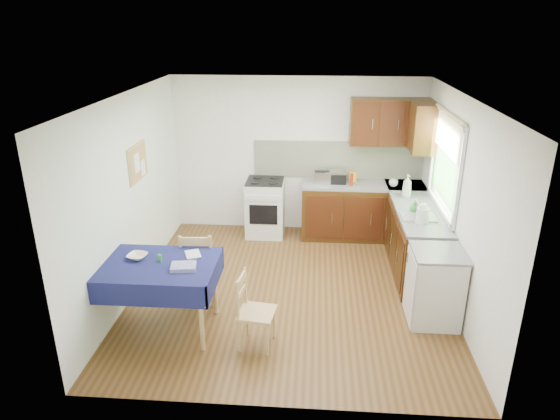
# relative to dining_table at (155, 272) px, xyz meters

# --- Properties ---
(floor) EXTENTS (4.20, 4.20, 0.00)m
(floor) POSITION_rel_dining_table_xyz_m (1.44, 0.96, -0.72)
(floor) COLOR #4C3214
(floor) RESTS_ON ground
(ceiling) EXTENTS (4.00, 4.20, 0.02)m
(ceiling) POSITION_rel_dining_table_xyz_m (1.44, 0.96, 1.78)
(ceiling) COLOR white
(ceiling) RESTS_ON wall_back
(wall_back) EXTENTS (4.00, 0.02, 2.50)m
(wall_back) POSITION_rel_dining_table_xyz_m (1.44, 3.06, 0.53)
(wall_back) COLOR silver
(wall_back) RESTS_ON ground
(wall_front) EXTENTS (4.00, 0.02, 2.50)m
(wall_front) POSITION_rel_dining_table_xyz_m (1.44, -1.14, 0.53)
(wall_front) COLOR silver
(wall_front) RESTS_ON ground
(wall_left) EXTENTS (0.02, 4.20, 2.50)m
(wall_left) POSITION_rel_dining_table_xyz_m (-0.56, 0.96, 0.53)
(wall_left) COLOR white
(wall_left) RESTS_ON ground
(wall_right) EXTENTS (0.02, 4.20, 2.50)m
(wall_right) POSITION_rel_dining_table_xyz_m (3.44, 0.96, 0.53)
(wall_right) COLOR silver
(wall_right) RESTS_ON ground
(base_cabinets) EXTENTS (1.90, 2.30, 0.86)m
(base_cabinets) POSITION_rel_dining_table_xyz_m (2.79, 2.21, -0.29)
(base_cabinets) COLOR #331E08
(base_cabinets) RESTS_ON ground
(worktop_back) EXTENTS (1.90, 0.60, 0.04)m
(worktop_back) POSITION_rel_dining_table_xyz_m (2.49, 2.76, 0.16)
(worktop_back) COLOR slate
(worktop_back) RESTS_ON base_cabinets
(worktop_right) EXTENTS (0.60, 1.70, 0.04)m
(worktop_right) POSITION_rel_dining_table_xyz_m (3.14, 1.61, 0.16)
(worktop_right) COLOR slate
(worktop_right) RESTS_ON base_cabinets
(worktop_corner) EXTENTS (0.60, 0.60, 0.04)m
(worktop_corner) POSITION_rel_dining_table_xyz_m (3.14, 2.76, 0.16)
(worktop_corner) COLOR slate
(worktop_corner) RESTS_ON base_cabinets
(splashback) EXTENTS (2.70, 0.02, 0.60)m
(splashback) POSITION_rel_dining_table_xyz_m (2.09, 3.04, 0.48)
(splashback) COLOR white
(splashback) RESTS_ON wall_back
(upper_cabinets) EXTENTS (1.20, 0.85, 0.70)m
(upper_cabinets) POSITION_rel_dining_table_xyz_m (2.96, 2.76, 1.13)
(upper_cabinets) COLOR #331E08
(upper_cabinets) RESTS_ON wall_back
(stove) EXTENTS (0.60, 0.61, 0.92)m
(stove) POSITION_rel_dining_table_xyz_m (0.94, 2.75, -0.26)
(stove) COLOR silver
(stove) RESTS_ON ground
(window) EXTENTS (0.04, 1.48, 1.26)m
(window) POSITION_rel_dining_table_xyz_m (3.41, 1.66, 0.93)
(window) COLOR #285020
(window) RESTS_ON wall_right
(fridge) EXTENTS (0.58, 0.60, 0.89)m
(fridge) POSITION_rel_dining_table_xyz_m (3.14, 0.41, -0.28)
(fridge) COLOR silver
(fridge) RESTS_ON ground
(corkboard) EXTENTS (0.04, 0.62, 0.47)m
(corkboard) POSITION_rel_dining_table_xyz_m (-0.53, 1.26, 0.88)
(corkboard) COLOR #A18050
(corkboard) RESTS_ON wall_left
(dining_table) EXTENTS (1.36, 0.92, 0.83)m
(dining_table) POSITION_rel_dining_table_xyz_m (0.00, 0.00, 0.00)
(dining_table) COLOR #101740
(dining_table) RESTS_ON ground
(chair_far) EXTENTS (0.46, 0.46, 0.97)m
(chair_far) POSITION_rel_dining_table_xyz_m (0.34, 0.58, -0.21)
(chair_far) COLOR #A18050
(chair_far) RESTS_ON ground
(chair_near) EXTENTS (0.42, 0.42, 0.85)m
(chair_near) POSITION_rel_dining_table_xyz_m (1.11, -0.23, -0.27)
(chair_near) COLOR #A18050
(chair_near) RESTS_ON ground
(toaster) EXTENTS (0.27, 0.17, 0.21)m
(toaster) POSITION_rel_dining_table_xyz_m (1.84, 2.74, 0.27)
(toaster) COLOR #AEAEB3
(toaster) RESTS_ON worktop_back
(sandwich_press) EXTENTS (0.33, 0.28, 0.19)m
(sandwich_press) POSITION_rel_dining_table_xyz_m (2.05, 2.80, 0.27)
(sandwich_press) COLOR black
(sandwich_press) RESTS_ON worktop_back
(sauce_bottle) EXTENTS (0.05, 0.05, 0.20)m
(sauce_bottle) POSITION_rel_dining_table_xyz_m (2.29, 2.62, 0.28)
(sauce_bottle) COLOR #AC200D
(sauce_bottle) RESTS_ON worktop_back
(yellow_packet) EXTENTS (0.12, 0.08, 0.14)m
(yellow_packet) POSITION_rel_dining_table_xyz_m (2.32, 2.86, 0.25)
(yellow_packet) COLOR yellow
(yellow_packet) RESTS_ON worktop_back
(dish_rack) EXTENTS (0.44, 0.33, 0.21)m
(dish_rack) POSITION_rel_dining_table_xyz_m (3.08, 1.38, 0.20)
(dish_rack) COLOR #929297
(dish_rack) RESTS_ON worktop_right
(kettle) EXTENTS (0.16, 0.16, 0.27)m
(kettle) POSITION_rel_dining_table_xyz_m (3.09, 1.20, 0.30)
(kettle) COLOR silver
(kettle) RESTS_ON worktop_right
(cup) EXTENTS (0.16, 0.16, 0.11)m
(cup) POSITION_rel_dining_table_xyz_m (2.93, 2.65, 0.23)
(cup) COLOR white
(cup) RESTS_ON worktop_back
(soap_bottle_a) EXTENTS (0.16, 0.16, 0.33)m
(soap_bottle_a) POSITION_rel_dining_table_xyz_m (3.05, 2.18, 0.34)
(soap_bottle_a) COLOR silver
(soap_bottle_a) RESTS_ON worktop_right
(soap_bottle_b) EXTENTS (0.12, 0.12, 0.20)m
(soap_bottle_b) POSITION_rel_dining_table_xyz_m (3.06, 2.24, 0.28)
(soap_bottle_b) COLOR blue
(soap_bottle_b) RESTS_ON worktop_right
(soap_bottle_c) EXTENTS (0.16, 0.16, 0.15)m
(soap_bottle_c) POSITION_rel_dining_table_xyz_m (3.05, 1.56, 0.25)
(soap_bottle_c) COLOR green
(soap_bottle_c) RESTS_ON worktop_right
(plate_bowl) EXTENTS (0.25, 0.25, 0.05)m
(plate_bowl) POSITION_rel_dining_table_xyz_m (-0.22, 0.10, 0.13)
(plate_bowl) COLOR beige
(plate_bowl) RESTS_ON dining_table
(book) EXTENTS (0.23, 0.27, 0.02)m
(book) POSITION_rel_dining_table_xyz_m (0.30, 0.20, 0.11)
(book) COLOR white
(book) RESTS_ON dining_table
(spice_jar) EXTENTS (0.04, 0.04, 0.09)m
(spice_jar) POSITION_rel_dining_table_xyz_m (0.06, 0.05, 0.15)
(spice_jar) COLOR #27902E
(spice_jar) RESTS_ON dining_table
(tea_towel) EXTENTS (0.29, 0.24, 0.05)m
(tea_towel) POSITION_rel_dining_table_xyz_m (0.36, -0.10, 0.13)
(tea_towel) COLOR navy
(tea_towel) RESTS_ON dining_table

